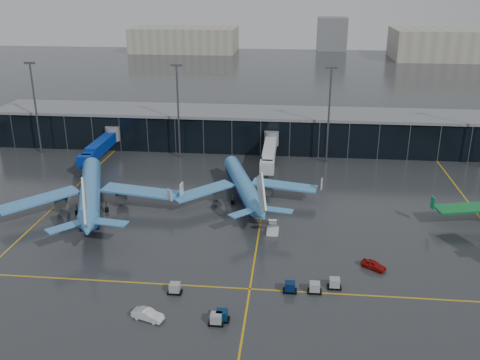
# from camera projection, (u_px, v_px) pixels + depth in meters

# --- Properties ---
(ground) EXTENTS (600.00, 600.00, 0.00)m
(ground) POSITION_uv_depth(u_px,v_px,m) (203.00, 243.00, 99.77)
(ground) COLOR #282B2D
(ground) RESTS_ON ground
(terminal_pier) EXTENTS (142.00, 17.00, 10.70)m
(terminal_pier) POSITION_uv_depth(u_px,v_px,m) (239.00, 129.00, 155.60)
(terminal_pier) COLOR black
(terminal_pier) RESTS_ON ground
(jet_bridges) EXTENTS (94.00, 27.50, 7.20)m
(jet_bridges) POSITION_uv_depth(u_px,v_px,m) (100.00, 147.00, 141.59)
(jet_bridges) COLOR #595B60
(jet_bridges) RESTS_ON ground
(flood_masts) EXTENTS (203.00, 0.50, 25.50)m
(flood_masts) POSITION_uv_depth(u_px,v_px,m) (253.00, 110.00, 140.99)
(flood_masts) COLOR #595B60
(flood_masts) RESTS_ON ground
(distant_hangars) EXTENTS (260.00, 71.00, 22.00)m
(distant_hangars) POSITION_uv_depth(u_px,v_px,m) (350.00, 42.00, 343.34)
(distant_hangars) COLOR #B2AD99
(distant_hangars) RESTS_ON ground
(taxi_lines) EXTENTS (220.00, 120.00, 0.02)m
(taxi_lines) POSITION_uv_depth(u_px,v_px,m) (261.00, 221.00, 108.68)
(taxi_lines) COLOR gold
(taxi_lines) RESTS_ON ground
(airliner_arkefly) EXTENTS (51.51, 54.81, 13.64)m
(airliner_arkefly) POSITION_uv_depth(u_px,v_px,m) (89.00, 179.00, 112.01)
(airliner_arkefly) COLOR #3E87CC
(airliner_arkefly) RESTS_ON ground
(airliner_klm_near) EXTENTS (44.36, 47.55, 12.06)m
(airliner_klm_near) POSITION_uv_depth(u_px,v_px,m) (243.00, 174.00, 117.08)
(airliner_klm_near) COLOR #3E8BCB
(airliner_klm_near) RESTS_ON ground
(baggage_carts) EXTENTS (27.14, 12.89, 1.70)m
(baggage_carts) POSITION_uv_depth(u_px,v_px,m) (260.00, 297.00, 81.39)
(baggage_carts) COLOR black
(baggage_carts) RESTS_ON ground
(mobile_airstair) EXTENTS (2.24, 3.23, 3.45)m
(mobile_airstair) POSITION_uv_depth(u_px,v_px,m) (273.00, 229.00, 103.42)
(mobile_airstair) COLOR white
(mobile_airstair) RESTS_ON ground
(service_van_red) EXTENTS (4.56, 4.00, 1.49)m
(service_van_red) POSITION_uv_depth(u_px,v_px,m) (374.00, 265.00, 90.51)
(service_van_red) COLOR maroon
(service_van_red) RESTS_ON ground
(service_van_white) EXTENTS (5.07, 2.99, 1.58)m
(service_van_white) POSITION_uv_depth(u_px,v_px,m) (148.00, 315.00, 76.98)
(service_van_white) COLOR silver
(service_van_white) RESTS_ON ground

